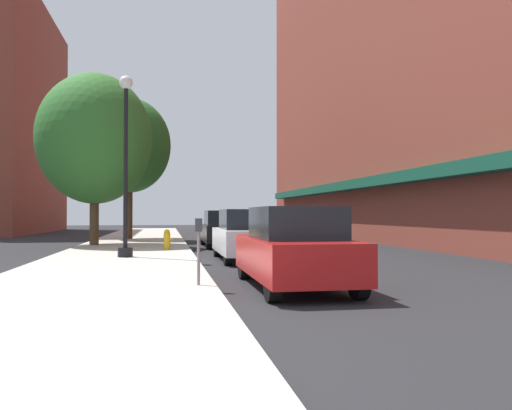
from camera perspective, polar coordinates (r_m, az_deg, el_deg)
The scene contains 12 objects.
ground_plane at distance 24.41m, azimuth -3.96°, elevation -4.54°, with size 90.00×90.00×0.00m, color #232326.
sidewalk_slab at distance 25.30m, azimuth -13.27°, elevation -4.25°, with size 4.80×50.00×0.12m, color #B7B2A8.
building_right_brick at distance 33.48m, azimuth 15.54°, elevation 19.76°, with size 6.80×40.00×26.76m.
building_far_background at distance 45.58m, azimuth -26.04°, elevation 8.54°, with size 6.80×18.00×17.99m.
lamppost at distance 17.22m, azimuth -14.30°, elevation 4.66°, with size 0.48×0.48×5.90m.
fire_hydrant at distance 20.29m, azimuth -9.87°, elevation -3.79°, with size 0.33×0.26×0.79m.
parking_meter_near at distance 10.16m, azimuth -6.41°, elevation -4.20°, with size 0.14×0.09×1.31m.
tree_near at distance 24.36m, azimuth -17.51°, elevation 7.02°, with size 5.10×5.10×7.71m.
tree_mid at distance 29.64m, azimuth -13.93°, elevation 6.42°, with size 4.60×4.60×7.86m.
car_red at distance 10.53m, azimuth 4.26°, elevation -4.86°, with size 1.80×4.30×1.66m.
car_white at distance 16.71m, azimuth -1.12°, elevation -3.42°, with size 1.80×4.30×1.66m.
car_black at distance 23.44m, azimuth -3.71°, elevation -2.71°, with size 1.80×4.30×1.66m.
Camera 1 is at (1.40, -6.22, 1.52)m, focal length 35.97 mm.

